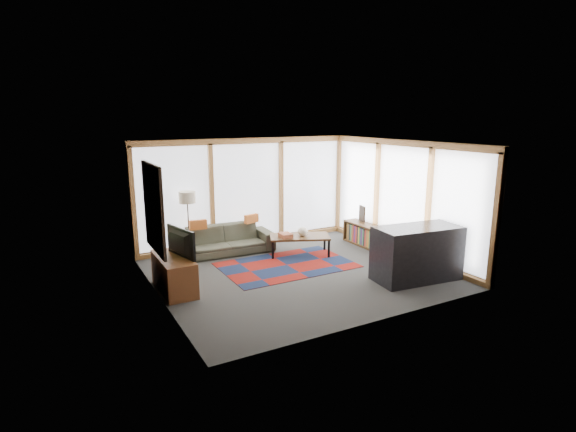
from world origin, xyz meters
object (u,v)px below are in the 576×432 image
sofa (226,240)px  television (176,243)px  bar_counter (417,253)px  coffee_table (300,245)px  tv_console (174,274)px  floor_lamp (188,224)px  bookshelf (376,239)px

sofa → television: (-1.58, -1.73, 0.58)m
television → bar_counter: 4.53m
coffee_table → tv_console: tv_console is taller
floor_lamp → television: bearing=-112.1°
television → bookshelf: bearing=-100.5°
bookshelf → sofa: bearing=155.4°
coffee_table → bookshelf: size_ratio=0.62×
bookshelf → bar_counter: bar_counter is taller
bookshelf → bar_counter: size_ratio=1.29×
bookshelf → television: television is taller
floor_lamp → coffee_table: size_ratio=1.10×
tv_console → floor_lamp: bearing=65.9°
coffee_table → bar_counter: bearing=-64.2°
bookshelf → bar_counter: (-0.60, -1.90, 0.26)m
sofa → floor_lamp: size_ratio=1.48×
bar_counter → floor_lamp: bearing=139.8°
coffee_table → bookshelf: (1.78, -0.55, 0.05)m
floor_lamp → bookshelf: bearing=-23.3°
floor_lamp → television: size_ratio=1.61×
bookshelf → bar_counter: 2.01m
floor_lamp → sofa: bearing=-17.3°
bar_counter → sofa: bearing=134.5°
sofa → television: size_ratio=2.39×
bookshelf → television: size_ratio=2.34×
coffee_table → bar_counter: bar_counter is taller
television → tv_console: bearing=39.1°
coffee_table → bar_counter: size_ratio=0.81×
sofa → tv_console: size_ratio=1.71×
floor_lamp → tv_console: (-0.86, -1.93, -0.42)m
tv_console → television: size_ratio=1.39×
sofa → coffee_table: sofa is taller
coffee_table → bookshelf: bookshelf is taller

